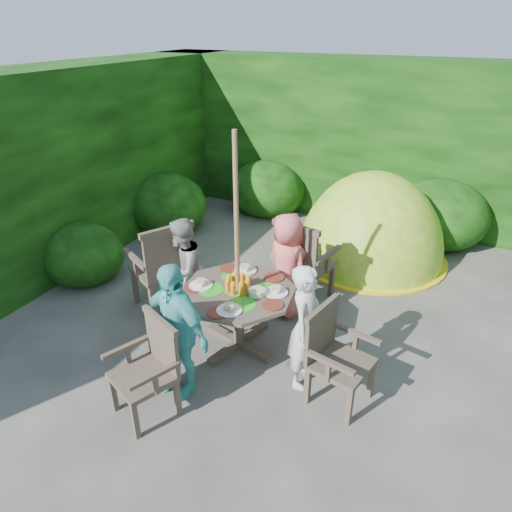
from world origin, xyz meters
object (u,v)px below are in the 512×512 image
at_px(parasol_pole, 237,250).
at_px(child_right, 306,327).
at_px(garden_chair_right, 334,354).
at_px(child_left, 183,271).
at_px(garden_chair_left, 164,266).
at_px(child_back, 287,265).
at_px(patio_table, 238,299).
at_px(child_front, 175,330).
at_px(garden_chair_front, 150,367).
at_px(garden_chair_back, 302,261).
at_px(dome_tent, 368,256).

bearing_deg(parasol_pole, child_right, -13.92).
distance_m(garden_chair_right, child_left, 1.91).
bearing_deg(garden_chair_left, child_back, 140.75).
bearing_deg(patio_table, child_front, -104.20).
height_order(parasol_pole, garden_chair_front, parasol_pole).
distance_m(child_right, child_left, 1.60).
distance_m(patio_table, garden_chair_right, 1.10).
bearing_deg(garden_chair_back, parasol_pole, 86.96).
relative_size(parasol_pole, garden_chair_right, 2.54).
bearing_deg(child_left, parasol_pole, 70.13).
bearing_deg(patio_table, child_left, 166.14).
bearing_deg(parasol_pole, garden_chair_back, 75.85).
bearing_deg(dome_tent, garden_chair_back, -87.25).
height_order(garden_chair_right, child_back, child_back).
xyz_separation_m(garden_chair_left, garden_chair_back, (1.33, 0.82, -0.02)).
bearing_deg(garden_chair_back, patio_table, 87.16).
bearing_deg(garden_chair_back, garden_chair_right, 132.34).
bearing_deg(child_front, garden_chair_front, -88.29).
bearing_deg(dome_tent, child_left, -102.87).
relative_size(patio_table, dome_tent, 0.55).
relative_size(garden_chair_front, child_left, 0.71).
relative_size(garden_chair_back, child_left, 0.85).
relative_size(patio_table, child_front, 1.09).
bearing_deg(child_right, garden_chair_right, -107.60).
bearing_deg(garden_chair_right, garden_chair_front, 133.47).
xyz_separation_m(garden_chair_left, child_back, (1.26, 0.54, 0.04)).
xyz_separation_m(garden_chair_back, child_front, (-0.46, -1.83, 0.10)).
height_order(patio_table, child_right, child_right).
xyz_separation_m(garden_chair_left, dome_tent, (1.78, 2.32, -0.56)).
relative_size(parasol_pole, child_back, 1.83).
height_order(garden_chair_left, child_front, child_front).
xyz_separation_m(parasol_pole, child_right, (0.78, -0.19, -0.50)).
bearing_deg(child_front, parasol_pole, 89.52).
height_order(parasol_pole, garden_chair_left, parasol_pole).
bearing_deg(child_left, dome_tent, 141.90).
distance_m(patio_table, child_back, 0.80).
xyz_separation_m(patio_table, garden_chair_left, (-1.07, 0.24, -0.01)).
distance_m(garden_chair_right, child_front, 1.37).
xyz_separation_m(child_right, child_front, (-0.97, -0.58, 0.04)).
xyz_separation_m(patio_table, garden_chair_front, (-0.26, -1.08, -0.12)).
xyz_separation_m(child_left, child_back, (0.97, 0.58, 0.01)).
relative_size(garden_chair_right, dome_tent, 0.34).
xyz_separation_m(child_right, child_left, (-1.55, 0.38, -0.01)).
height_order(patio_table, garden_chair_front, garden_chair_front).
height_order(patio_table, child_back, child_back).
relative_size(patio_table, parasol_pole, 0.63).
bearing_deg(garden_chair_right, child_back, 52.11).
bearing_deg(parasol_pole, dome_tent, 74.45).
bearing_deg(garden_chair_left, parasol_pole, 104.88).
xyz_separation_m(garden_chair_right, dome_tent, (-0.36, 2.83, -0.46)).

